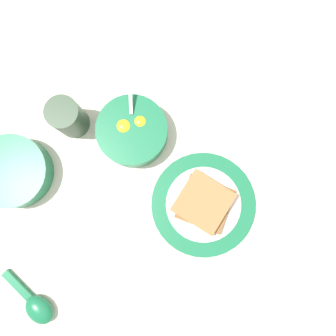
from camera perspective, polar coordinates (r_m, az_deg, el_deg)
The scene contains 7 objects.
ground_plane at distance 0.70m, azimuth -4.54°, elevation -5.47°, with size 3.00×3.00×0.00m, color silver.
egg_bowl at distance 0.69m, azimuth -6.20°, elevation 6.32°, with size 0.15×0.15×0.08m.
toast_plate at distance 0.70m, azimuth 6.15°, elevation -6.30°, with size 0.22×0.22×0.01m.
toast_sandwich at distance 0.68m, azimuth 6.32°, elevation -6.09°, with size 0.14×0.14×0.03m.
soup_spoon at distance 0.77m, azimuth -22.00°, elevation -21.41°, with size 0.10×0.13×0.03m.
congee_bowl at distance 0.75m, azimuth -25.35°, elevation -0.58°, with size 0.15×0.15×0.05m.
drinking_cup at distance 0.70m, azimuth -17.05°, elevation 8.43°, with size 0.07×0.07×0.09m.
Camera 1 is at (0.05, -0.02, 0.70)m, focal length 35.00 mm.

